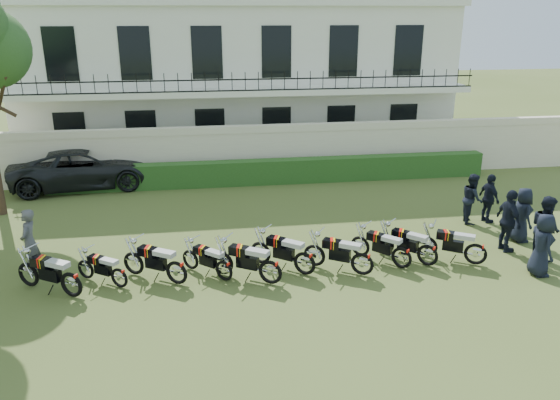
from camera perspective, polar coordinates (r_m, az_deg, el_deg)
The scene contains 22 objects.
ground at distance 15.92m, azimuth -0.61°, elevation -6.01°, with size 100.00×100.00×0.00m, color #465421.
perimeter_wall at distance 23.06m, azimuth -3.36°, elevation 5.03°, with size 30.00×0.35×2.30m.
hedge at distance 22.57m, azimuth -0.61°, elevation 2.99°, with size 18.00×0.60×1.00m, color #1E4619.
building at distance 28.48m, azimuth -4.59°, elevation 12.88°, with size 20.40×9.60×7.40m.
motorcycle_0 at distance 14.53m, azimuth -21.03°, elevation -7.68°, with size 1.82×1.17×1.13m.
motorcycle_1 at distance 14.66m, azimuth -16.48°, elevation -7.35°, with size 1.43×1.02×0.92m.
motorcycle_2 at distance 14.44m, azimuth -10.78°, elevation -6.91°, with size 1.75×1.17×1.10m.
motorcycle_3 at distance 14.48m, azimuth -5.88°, elevation -6.86°, with size 1.35×1.26×0.96m.
motorcycle_4 at distance 14.19m, azimuth -1.02°, elevation -6.96°, with size 1.82×1.17×1.13m.
motorcycle_5 at distance 14.69m, azimuth 2.60°, elevation -6.07°, with size 1.66×1.34×1.11m.
motorcycle_6 at distance 14.82m, azimuth 8.62°, elevation -6.08°, with size 1.75×1.15×1.09m.
motorcycle_7 at distance 15.43m, azimuth 12.63°, elevation -5.40°, with size 1.39×1.44×1.04m.
motorcycle_8 at distance 15.74m, azimuth 15.21°, elevation -5.08°, with size 1.43×1.45×1.06m.
motorcycle_9 at distance 16.20m, azimuth 19.81°, elevation -4.84°, with size 1.73×1.11×1.07m.
suv at distance 23.40m, azimuth -19.72°, elevation 3.19°, with size 2.63×5.71×1.59m, color black.
inspector at distance 16.13m, azimuth -24.71°, elevation -4.00°, with size 0.67×0.44×1.82m, color #545459.
officer_0 at distance 16.18m, azimuth 25.71°, elevation -4.23°, with size 0.85×0.55×1.74m, color black.
officer_1 at distance 17.29m, azimuth 25.96°, elevation -2.59°, with size 0.91×0.71×1.88m, color black.
officer_2 at distance 17.34m, azimuth 22.77°, elevation -2.03°, with size 1.11×0.46×1.89m, color black.
officer_3 at distance 18.30m, azimuth 23.97°, elevation -1.42°, with size 0.84×0.55×1.72m, color black.
officer_4 at distance 19.32m, azimuth 19.44°, elevation 0.16°, with size 0.82×0.64×1.69m, color black.
officer_5 at distance 19.54m, azimuth 21.01°, elevation 0.15°, with size 0.98×0.41×1.68m, color black.
Camera 1 is at (-1.95, -14.29, 6.75)m, focal length 35.00 mm.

